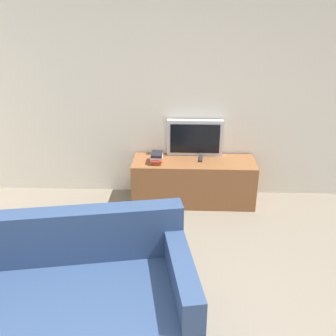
% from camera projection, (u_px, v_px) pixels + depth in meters
% --- Properties ---
extents(wall_back, '(9.00, 0.06, 2.60)m').
position_uv_depth(wall_back, '(170.00, 87.00, 4.44)').
color(wall_back, silver).
rests_on(wall_back, ground_plane).
extents(tv_stand, '(1.40, 0.48, 0.52)m').
position_uv_depth(tv_stand, '(193.00, 181.00, 4.58)').
color(tv_stand, brown).
rests_on(tv_stand, ground_plane).
extents(television, '(0.65, 0.09, 0.42)m').
position_uv_depth(television, '(195.00, 138.00, 4.57)').
color(television, silver).
rests_on(television, tv_stand).
extents(couch, '(2.26, 1.28, 0.86)m').
position_uv_depth(couch, '(33.00, 312.00, 2.64)').
color(couch, navy).
rests_on(couch, ground_plane).
extents(book_stack, '(0.14, 0.23, 0.11)m').
position_uv_depth(book_stack, '(157.00, 157.00, 4.42)').
color(book_stack, '#995623').
rests_on(book_stack, tv_stand).
extents(remote_on_stand, '(0.05, 0.18, 0.02)m').
position_uv_depth(remote_on_stand, '(201.00, 158.00, 4.51)').
color(remote_on_stand, '#2D2D2D').
rests_on(remote_on_stand, tv_stand).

